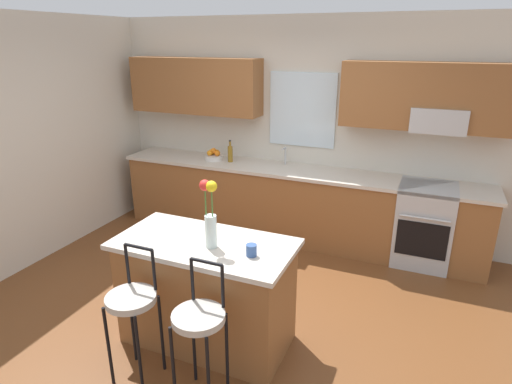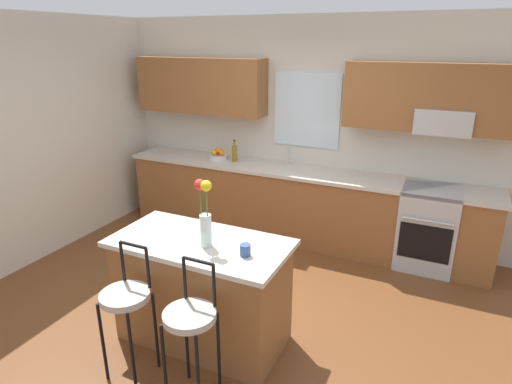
{
  "view_description": "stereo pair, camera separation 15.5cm",
  "coord_description": "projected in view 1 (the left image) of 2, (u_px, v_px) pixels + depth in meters",
  "views": [
    {
      "loc": [
        1.53,
        -3.1,
        2.42
      ],
      "look_at": [
        -0.01,
        0.55,
        1.0
      ],
      "focal_mm": 29.99,
      "sensor_mm": 36.0,
      "label": 1
    },
    {
      "loc": [
        1.67,
        -3.04,
        2.42
      ],
      "look_at": [
        -0.01,
        0.55,
        1.0
      ],
      "focal_mm": 29.99,
      "sensor_mm": 36.0,
      "label": 2
    }
  ],
  "objects": [
    {
      "name": "ground_plane",
      "position": [
        235.0,
        309.0,
        4.07
      ],
      "size": [
        14.0,
        14.0,
        0.0
      ],
      "primitive_type": "plane",
      "color": "brown"
    },
    {
      "name": "wall_left",
      "position": [
        39.0,
        140.0,
        4.81
      ],
      "size": [
        0.12,
        4.6,
        2.7
      ],
      "primitive_type": "cube",
      "color": "beige",
      "rests_on": "ground"
    },
    {
      "name": "back_wall_assembly",
      "position": [
        304.0,
        117.0,
        5.27
      ],
      "size": [
        5.6,
        0.5,
        2.7
      ],
      "color": "beige",
      "rests_on": "ground"
    },
    {
      "name": "counter_run",
      "position": [
        292.0,
        204.0,
        5.39
      ],
      "size": [
        4.56,
        0.64,
        0.92
      ],
      "color": "brown",
      "rests_on": "ground"
    },
    {
      "name": "sink_faucet",
      "position": [
        285.0,
        154.0,
        5.37
      ],
      "size": [
        0.02,
        0.13,
        0.23
      ],
      "color": "#B7BABC",
      "rests_on": "counter_run"
    },
    {
      "name": "oven_range",
      "position": [
        424.0,
        224.0,
        4.8
      ],
      "size": [
        0.6,
        0.64,
        0.92
      ],
      "color": "#B7BABC",
      "rests_on": "ground"
    },
    {
      "name": "kitchen_island",
      "position": [
        206.0,
        292.0,
        3.51
      ],
      "size": [
        1.43,
        0.73,
        0.92
      ],
      "color": "brown",
      "rests_on": "ground"
    },
    {
      "name": "bar_stool_near",
      "position": [
        132.0,
        304.0,
        3.06
      ],
      "size": [
        0.36,
        0.36,
        1.04
      ],
      "color": "black",
      "rests_on": "ground"
    },
    {
      "name": "bar_stool_middle",
      "position": [
        199.0,
        323.0,
        2.85
      ],
      "size": [
        0.36,
        0.36,
        1.04
      ],
      "color": "black",
      "rests_on": "ground"
    },
    {
      "name": "flower_vase",
      "position": [
        210.0,
        215.0,
        3.19
      ],
      "size": [
        0.14,
        0.09,
        0.54
      ],
      "color": "silver",
      "rests_on": "kitchen_island"
    },
    {
      "name": "mug_ceramic",
      "position": [
        251.0,
        250.0,
        3.13
      ],
      "size": [
        0.08,
        0.08,
        0.09
      ],
      "primitive_type": "cylinder",
      "color": "#33518C",
      "rests_on": "kitchen_island"
    },
    {
      "name": "fruit_bowl_oranges",
      "position": [
        214.0,
        156.0,
        5.62
      ],
      "size": [
        0.24,
        0.24,
        0.16
      ],
      "color": "silver",
      "rests_on": "counter_run"
    },
    {
      "name": "bottle_olive_oil",
      "position": [
        230.0,
        153.0,
        5.51
      ],
      "size": [
        0.06,
        0.06,
        0.28
      ],
      "color": "olive",
      "rests_on": "counter_run"
    }
  ]
}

